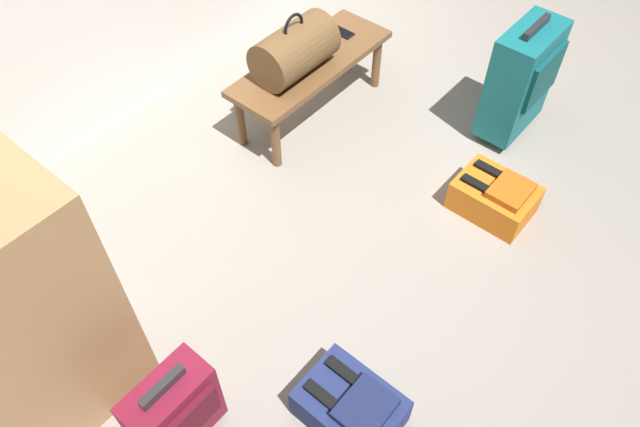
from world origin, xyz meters
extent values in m
plane|color=gray|center=(0.00, 0.00, 0.00)|extent=(6.60, 6.60, 0.00)
cube|color=brown|center=(0.60, 0.76, 0.35)|extent=(1.00, 0.36, 0.04)
cylinder|color=brown|center=(0.16, 0.63, 0.17)|extent=(0.05, 0.05, 0.33)
cylinder|color=brown|center=(1.04, 0.63, 0.17)|extent=(0.05, 0.05, 0.33)
cylinder|color=brown|center=(0.16, 0.89, 0.17)|extent=(0.05, 0.05, 0.33)
cylinder|color=brown|center=(1.04, 0.89, 0.17)|extent=(0.05, 0.05, 0.33)
cylinder|color=brown|center=(0.47, 0.76, 0.50)|extent=(0.44, 0.26, 0.26)
torus|color=black|center=(0.47, 0.76, 0.64)|extent=(0.14, 0.02, 0.14)
cube|color=black|center=(0.91, 0.79, 0.37)|extent=(0.07, 0.14, 0.01)
cube|color=black|center=(0.91, 0.79, 0.38)|extent=(0.06, 0.13, 0.00)
cube|color=#14666B|center=(1.20, -0.18, 0.35)|extent=(0.42, 0.22, 0.59)
cube|color=#0E474A|center=(1.20, -0.30, 0.42)|extent=(0.33, 0.02, 0.27)
cube|color=#262628|center=(1.20, -0.18, 0.66)|extent=(0.23, 0.03, 0.04)
cylinder|color=black|center=(1.06, -0.10, 0.03)|extent=(0.02, 0.05, 0.05)
cylinder|color=black|center=(1.35, -0.10, 0.03)|extent=(0.02, 0.05, 0.05)
cube|color=maroon|center=(-1.14, -0.09, 0.23)|extent=(0.32, 0.16, 0.37)
cube|color=#500E1C|center=(-1.14, -0.18, 0.28)|extent=(0.26, 0.02, 0.17)
cube|color=#262628|center=(-1.14, -0.09, 0.44)|extent=(0.18, 0.03, 0.04)
cylinder|color=black|center=(-1.03, -0.03, 0.03)|extent=(0.02, 0.05, 0.05)
cube|color=navy|center=(-0.68, -0.53, 0.09)|extent=(0.28, 0.38, 0.17)
cube|color=#182045|center=(-0.68, -0.60, 0.19)|extent=(0.21, 0.17, 0.04)
cube|color=black|center=(-0.74, -0.46, 0.18)|extent=(0.04, 0.19, 0.02)
cube|color=black|center=(-0.61, -0.46, 0.18)|extent=(0.04, 0.19, 0.02)
cube|color=orange|center=(0.62, -0.42, 0.09)|extent=(0.28, 0.38, 0.17)
cube|color=#AD5514|center=(0.62, -0.48, 0.19)|extent=(0.21, 0.17, 0.04)
cube|color=black|center=(0.56, -0.35, 0.18)|extent=(0.04, 0.19, 0.02)
cube|color=black|center=(0.69, -0.35, 0.18)|extent=(0.04, 0.19, 0.02)
cube|color=#A87A4C|center=(-1.30, 0.41, 0.55)|extent=(0.56, 0.44, 1.10)
camera|label=1|loc=(-1.43, -1.01, 2.33)|focal=33.59mm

